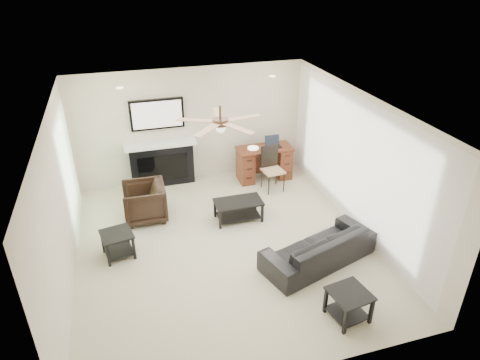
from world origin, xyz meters
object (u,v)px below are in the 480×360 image
at_px(armchair, 144,202).
at_px(fireplace_unit, 160,144).
at_px(desk, 264,163).
at_px(sofa, 319,247).
at_px(coffee_table, 238,210).

xyz_separation_m(armchair, fireplace_unit, (0.52, 1.31, 0.59)).
height_order(fireplace_unit, desk, fireplace_unit).
bearing_deg(sofa, desk, -110.05).
bearing_deg(armchair, desk, 109.75).
relative_size(armchair, desk, 0.65).
bearing_deg(desk, armchair, -161.44).
bearing_deg(fireplace_unit, sofa, -58.92).
relative_size(armchair, coffee_table, 0.88).
height_order(coffee_table, desk, desk).
bearing_deg(desk, fireplace_unit, 170.14).
relative_size(fireplace_unit, desk, 1.57).
height_order(sofa, armchair, armchair).
bearing_deg(armchair, fireplace_unit, 159.57).
distance_m(sofa, armchair, 3.37).
bearing_deg(sofa, coffee_table, -78.11).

